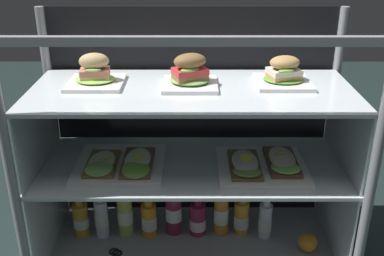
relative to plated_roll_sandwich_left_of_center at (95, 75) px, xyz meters
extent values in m
cube|color=black|center=(0.36, -0.05, -0.78)|extent=(6.00, 6.00, 0.02)
cube|color=#BCB9C0|center=(0.36, -0.05, -0.75)|extent=(1.26, 0.55, 0.04)
cylinder|color=gray|center=(-0.25, -0.31, -0.28)|extent=(0.04, 0.04, 0.99)
cylinder|color=gray|center=(0.97, -0.31, -0.28)|extent=(0.04, 0.04, 0.99)
cylinder|color=gray|center=(-0.25, 0.21, -0.28)|extent=(0.04, 0.04, 0.99)
cylinder|color=gray|center=(0.97, 0.21, -0.28)|extent=(0.04, 0.04, 0.99)
cube|color=gray|center=(0.36, -0.31, 0.20)|extent=(1.22, 0.03, 0.03)
cube|color=black|center=(0.36, 0.22, -0.26)|extent=(1.19, 0.01, 0.95)
cube|color=silver|center=(-0.22, -0.05, -0.55)|extent=(0.01, 0.48, 0.37)
cube|color=silver|center=(0.95, -0.05, -0.55)|extent=(0.01, 0.48, 0.37)
cube|color=silver|center=(0.36, -0.05, -0.36)|extent=(1.20, 0.50, 0.01)
cube|color=silver|center=(-0.22, -0.05, -0.20)|extent=(0.01, 0.48, 0.30)
cube|color=silver|center=(0.95, -0.05, -0.20)|extent=(0.01, 0.48, 0.30)
cube|color=silver|center=(0.36, -0.05, -0.05)|extent=(1.20, 0.50, 0.01)
cube|color=white|center=(0.00, 0.00, -0.03)|extent=(0.21, 0.21, 0.01)
ellipsoid|color=#91CB52|center=(0.00, 0.00, -0.02)|extent=(0.15, 0.13, 0.02)
cube|color=#E4BE80|center=(0.00, 0.00, -0.01)|extent=(0.11, 0.08, 0.02)
cube|color=tan|center=(0.00, 0.00, 0.01)|extent=(0.12, 0.08, 0.02)
ellipsoid|color=#96BF62|center=(0.00, -0.03, 0.03)|extent=(0.07, 0.03, 0.02)
ellipsoid|color=tan|center=(0.00, 0.00, 0.05)|extent=(0.12, 0.08, 0.06)
cube|color=white|center=(0.36, -0.02, -0.03)|extent=(0.20, 0.20, 0.02)
ellipsoid|color=#7EAE59|center=(0.36, -0.02, -0.02)|extent=(0.15, 0.13, 0.02)
cube|color=olive|center=(0.36, -0.02, 0.00)|extent=(0.14, 0.12, 0.02)
cube|color=red|center=(0.36, -0.02, 0.02)|extent=(0.14, 0.12, 0.02)
ellipsoid|color=#8CAF4E|center=(0.36, -0.06, 0.03)|extent=(0.08, 0.06, 0.02)
ellipsoid|color=brown|center=(0.36, -0.02, 0.06)|extent=(0.15, 0.12, 0.06)
cube|color=white|center=(0.71, 0.01, -0.03)|extent=(0.21, 0.21, 0.01)
ellipsoid|color=#559631|center=(0.71, 0.01, -0.02)|extent=(0.15, 0.13, 0.01)
cube|color=tan|center=(0.71, 0.01, -0.01)|extent=(0.13, 0.11, 0.02)
cube|color=beige|center=(0.71, 0.01, 0.01)|extent=(0.13, 0.12, 0.02)
ellipsoid|color=#78B643|center=(0.71, -0.03, 0.02)|extent=(0.07, 0.05, 0.01)
ellipsoid|color=#AF8550|center=(0.71, 0.01, 0.05)|extent=(0.14, 0.12, 0.05)
cube|color=white|center=(0.08, -0.07, -0.34)|extent=(0.34, 0.32, 0.02)
cube|color=brown|center=(0.02, -0.09, -0.33)|extent=(0.12, 0.21, 0.01)
ellipsoid|color=#94C564|center=(0.02, -0.16, -0.32)|extent=(0.11, 0.11, 0.02)
ellipsoid|color=silver|center=(0.02, -0.09, -0.32)|extent=(0.10, 0.17, 0.01)
cylinder|color=#FADA4B|center=(0.03, -0.09, -0.31)|extent=(0.05, 0.05, 0.02)
cube|color=brown|center=(0.15, -0.08, -0.33)|extent=(0.12, 0.25, 0.01)
ellipsoid|color=#7DB545|center=(0.15, -0.16, -0.32)|extent=(0.12, 0.14, 0.03)
ellipsoid|color=#EBEAC4|center=(0.15, -0.08, -0.32)|extent=(0.10, 0.20, 0.02)
cylinder|color=#FDE247|center=(0.15, -0.09, -0.30)|extent=(0.05, 0.05, 0.02)
cube|color=white|center=(0.63, -0.09, -0.34)|extent=(0.34, 0.32, 0.02)
cube|color=brown|center=(0.57, -0.10, -0.33)|extent=(0.12, 0.24, 0.01)
ellipsoid|color=olive|center=(0.57, -0.18, -0.32)|extent=(0.11, 0.13, 0.03)
ellipsoid|color=silver|center=(0.57, -0.10, -0.31)|extent=(0.10, 0.19, 0.02)
cylinder|color=yellow|center=(0.57, -0.11, -0.30)|extent=(0.05, 0.05, 0.02)
cube|color=brown|center=(0.71, -0.08, -0.33)|extent=(0.12, 0.24, 0.02)
ellipsoid|color=#92D463|center=(0.71, -0.15, -0.31)|extent=(0.14, 0.15, 0.03)
ellipsoid|color=beige|center=(0.71, -0.08, -0.31)|extent=(0.10, 0.19, 0.02)
cylinder|color=yellow|center=(0.71, -0.06, -0.30)|extent=(0.05, 0.05, 0.02)
cylinder|color=gold|center=(-0.12, 0.01, -0.66)|extent=(0.07, 0.07, 0.15)
cylinder|color=white|center=(-0.12, 0.01, -0.67)|extent=(0.07, 0.07, 0.05)
cylinder|color=gold|center=(-0.12, 0.01, -0.56)|extent=(0.03, 0.03, 0.04)
cylinder|color=black|center=(-0.12, 0.01, -0.54)|extent=(0.04, 0.04, 0.01)
cylinder|color=white|center=(-0.03, 0.00, -0.65)|extent=(0.06, 0.06, 0.17)
cylinder|color=silver|center=(-0.03, 0.00, -0.65)|extent=(0.06, 0.06, 0.06)
cylinder|color=white|center=(-0.03, 0.00, -0.54)|extent=(0.03, 0.03, 0.04)
cylinder|color=#286CAF|center=(-0.03, 0.00, -0.52)|extent=(0.03, 0.03, 0.01)
cylinder|color=#B3C852|center=(0.07, 0.01, -0.64)|extent=(0.06, 0.06, 0.19)
cylinder|color=white|center=(0.07, 0.01, -0.65)|extent=(0.07, 0.07, 0.06)
cylinder|color=#AFDA4D|center=(0.07, 0.01, -0.52)|extent=(0.03, 0.03, 0.04)
cylinder|color=gold|center=(0.07, 0.01, -0.50)|extent=(0.04, 0.04, 0.02)
cylinder|color=orange|center=(0.18, 0.01, -0.66)|extent=(0.07, 0.07, 0.15)
cylinder|color=silver|center=(0.18, 0.01, -0.67)|extent=(0.07, 0.07, 0.06)
cylinder|color=orange|center=(0.18, 0.01, -0.57)|extent=(0.04, 0.04, 0.03)
cylinder|color=black|center=(0.18, 0.01, -0.55)|extent=(0.04, 0.04, 0.01)
cylinder|color=#8F2447|center=(0.28, 0.03, -0.64)|extent=(0.07, 0.07, 0.19)
cylinder|color=silver|center=(0.28, 0.03, -0.64)|extent=(0.07, 0.07, 0.06)
cylinder|color=#922C42|center=(0.28, 0.03, -0.52)|extent=(0.04, 0.04, 0.05)
cylinder|color=black|center=(0.28, 0.03, -0.49)|extent=(0.04, 0.04, 0.02)
cylinder|color=#942548|center=(0.39, 0.01, -0.66)|extent=(0.07, 0.07, 0.14)
cylinder|color=white|center=(0.39, 0.01, -0.68)|extent=(0.07, 0.07, 0.05)
cylinder|color=#981B41|center=(0.39, 0.01, -0.57)|extent=(0.03, 0.03, 0.04)
cylinder|color=black|center=(0.39, 0.01, -0.55)|extent=(0.04, 0.04, 0.01)
cylinder|color=orange|center=(0.49, 0.02, -0.65)|extent=(0.06, 0.06, 0.18)
cylinder|color=white|center=(0.49, 0.02, -0.65)|extent=(0.06, 0.06, 0.07)
cylinder|color=orange|center=(0.49, 0.02, -0.54)|extent=(0.03, 0.03, 0.04)
cylinder|color=white|center=(0.49, 0.02, -0.51)|extent=(0.04, 0.04, 0.01)
cylinder|color=gold|center=(0.58, 0.03, -0.66)|extent=(0.07, 0.07, 0.15)
cylinder|color=silver|center=(0.58, 0.03, -0.68)|extent=(0.07, 0.07, 0.06)
cylinder|color=gold|center=(0.58, 0.03, -0.56)|extent=(0.04, 0.04, 0.05)
cylinder|color=gold|center=(0.58, 0.03, -0.53)|extent=(0.04, 0.04, 0.02)
cylinder|color=white|center=(0.68, -0.01, -0.66)|extent=(0.06, 0.06, 0.16)
cylinder|color=white|center=(0.68, -0.01, -0.67)|extent=(0.06, 0.06, 0.06)
cylinder|color=white|center=(0.68, -0.01, -0.55)|extent=(0.03, 0.03, 0.05)
cylinder|color=silver|center=(0.68, -0.01, -0.52)|extent=(0.03, 0.03, 0.02)
sphere|color=orange|center=(0.85, -0.10, -0.70)|extent=(0.08, 0.08, 0.08)
torus|color=black|center=(0.04, -0.12, -0.73)|extent=(0.06, 0.06, 0.01)
torus|color=black|center=(0.05, -0.13, -0.73)|extent=(0.06, 0.06, 0.01)
camera|label=1|loc=(0.36, -1.66, 0.52)|focal=43.12mm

